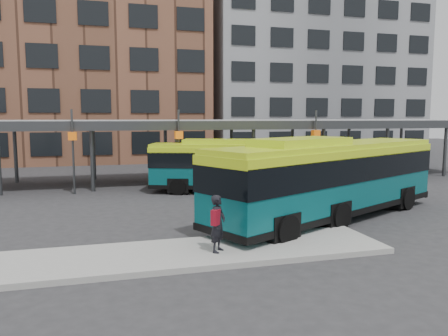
# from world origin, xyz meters

# --- Properties ---
(ground) EXTENTS (120.00, 120.00, 0.00)m
(ground) POSITION_xyz_m (0.00, 0.00, 0.00)
(ground) COLOR #28282B
(ground) RESTS_ON ground
(boarding_island) EXTENTS (14.00, 3.00, 0.18)m
(boarding_island) POSITION_xyz_m (-5.50, -3.00, 0.09)
(boarding_island) COLOR gray
(boarding_island) RESTS_ON ground
(canopy) EXTENTS (40.00, 6.53, 4.80)m
(canopy) POSITION_xyz_m (-0.06, 12.87, 3.91)
(canopy) COLOR #999B9E
(canopy) RESTS_ON ground
(building_brick) EXTENTS (26.00, 14.00, 22.00)m
(building_brick) POSITION_xyz_m (-10.00, 32.00, 11.00)
(building_brick) COLOR brown
(building_brick) RESTS_ON ground
(building_grey) EXTENTS (24.00, 14.00, 20.00)m
(building_grey) POSITION_xyz_m (16.00, 32.00, 10.00)
(building_grey) COLOR slate
(building_grey) RESTS_ON ground
(bus_front) EXTENTS (12.72, 8.13, 3.54)m
(bus_front) POSITION_xyz_m (1.94, 0.40, 1.84)
(bus_front) COLOR #074B50
(bus_front) RESTS_ON ground
(bus_rear) EXTENTS (11.33, 6.06, 3.09)m
(bus_rear) POSITION_xyz_m (0.63, 7.69, 1.61)
(bus_rear) COLOR #074B50
(bus_rear) RESTS_ON ground
(pedestrian) EXTENTS (0.74, 0.78, 1.79)m
(pedestrian) POSITION_xyz_m (-4.03, -3.33, 1.09)
(pedestrian) COLOR black
(pedestrian) RESTS_ON boarding_island
(bike_rack) EXTENTS (6.62, 1.40, 1.04)m
(bike_rack) POSITION_xyz_m (13.33, 12.16, 0.48)
(bike_rack) COLOR slate
(bike_rack) RESTS_ON ground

